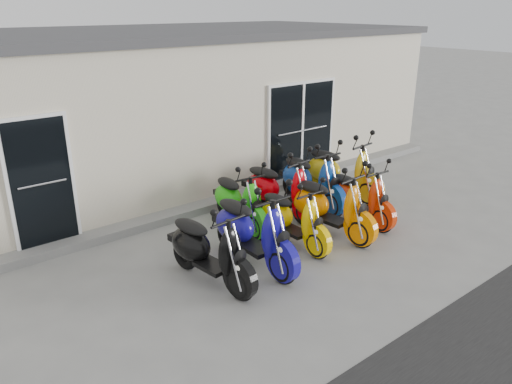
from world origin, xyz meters
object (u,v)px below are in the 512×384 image
at_px(scooter_front_orange_b, 331,197).
at_px(scooter_back_red, 280,181).
at_px(scooter_front_blue, 253,221).
at_px(scooter_back_blue, 311,172).
at_px(scooter_front_orange_a, 293,210).
at_px(scooter_back_yellow, 342,163).
at_px(scooter_back_green, 239,194).
at_px(scooter_front_red, 359,189).
at_px(scooter_front_black, 209,240).

distance_m(scooter_front_orange_b, scooter_back_red, 1.21).
bearing_deg(scooter_front_blue, scooter_back_blue, 26.08).
bearing_deg(scooter_front_blue, scooter_back_red, 36.74).
bearing_deg(scooter_front_orange_a, scooter_back_red, 58.38).
bearing_deg(scooter_back_red, scooter_back_yellow, -9.38).
bearing_deg(scooter_front_orange_a, scooter_back_green, 103.19).
distance_m(scooter_front_red, scooter_back_red, 1.50).
height_order(scooter_front_orange_a, scooter_back_yellow, scooter_back_yellow).
bearing_deg(scooter_back_red, scooter_front_orange_a, -129.78).
bearing_deg(scooter_front_blue, scooter_back_yellow, 19.47).
distance_m(scooter_front_black, scooter_back_blue, 3.51).
height_order(scooter_front_orange_a, scooter_back_red, scooter_back_red).
xyz_separation_m(scooter_front_orange_a, scooter_front_red, (1.68, -0.03, 0.01)).
xyz_separation_m(scooter_front_orange_a, scooter_back_yellow, (2.38, 1.04, 0.11)).
relative_size(scooter_back_green, scooter_back_red, 0.93).
bearing_deg(scooter_front_blue, scooter_front_orange_a, 7.40).
relative_size(scooter_front_black, scooter_front_orange_a, 1.08).
xyz_separation_m(scooter_front_black, scooter_front_blue, (0.83, 0.03, 0.06)).
height_order(scooter_back_green, scooter_back_blue, scooter_back_blue).
bearing_deg(scooter_front_black, scooter_back_yellow, 9.84).
relative_size(scooter_front_orange_b, scooter_back_red, 1.00).
bearing_deg(scooter_back_red, scooter_back_blue, -9.21).
xyz_separation_m(scooter_front_blue, scooter_back_red, (1.63, 1.21, -0.04)).
relative_size(scooter_front_orange_a, scooter_back_blue, 0.88).
bearing_deg(scooter_front_red, scooter_back_yellow, 60.22).
relative_size(scooter_back_red, scooter_back_blue, 0.98).
relative_size(scooter_front_red, scooter_back_blue, 0.89).
distance_m(scooter_front_orange_a, scooter_back_yellow, 2.60).
bearing_deg(scooter_back_blue, scooter_front_black, -154.70).
bearing_deg(scooter_front_black, scooter_front_orange_a, -1.31).
relative_size(scooter_front_orange_a, scooter_front_red, 0.99).
xyz_separation_m(scooter_front_blue, scooter_back_yellow, (3.34, 1.16, -0.01)).
height_order(scooter_front_orange_b, scooter_front_red, scooter_front_orange_b).
height_order(scooter_front_blue, scooter_front_orange_a, scooter_front_blue).
height_order(scooter_front_black, scooter_front_blue, scooter_front_blue).
height_order(scooter_back_green, scooter_back_red, scooter_back_red).
xyz_separation_m(scooter_front_black, scooter_front_orange_b, (2.59, 0.04, 0.02)).
height_order(scooter_front_blue, scooter_front_red, scooter_front_blue).
distance_m(scooter_front_orange_b, scooter_back_yellow, 1.96).
height_order(scooter_front_orange_a, scooter_back_blue, scooter_back_blue).
bearing_deg(scooter_back_blue, scooter_back_red, -176.29).
xyz_separation_m(scooter_front_red, scooter_back_red, (-1.00, 1.11, 0.07)).
bearing_deg(scooter_front_black, scooter_front_orange_b, -5.29).
distance_m(scooter_back_red, scooter_back_yellow, 1.71).
height_order(scooter_back_green, scooter_back_yellow, scooter_back_yellow).
distance_m(scooter_front_blue, scooter_front_orange_a, 0.97).
height_order(scooter_front_red, scooter_back_green, scooter_back_green).
bearing_deg(scooter_back_red, scooter_front_orange_b, -91.97).
bearing_deg(scooter_back_blue, scooter_front_orange_b, -115.63).
xyz_separation_m(scooter_back_red, scooter_back_blue, (0.82, -0.02, 0.01)).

